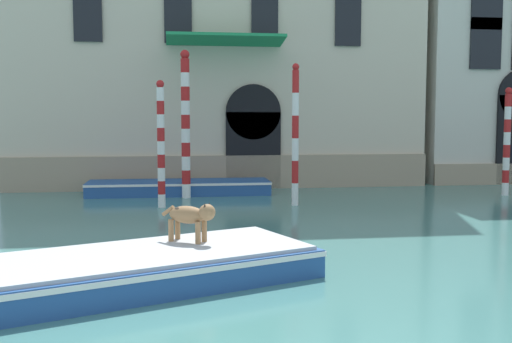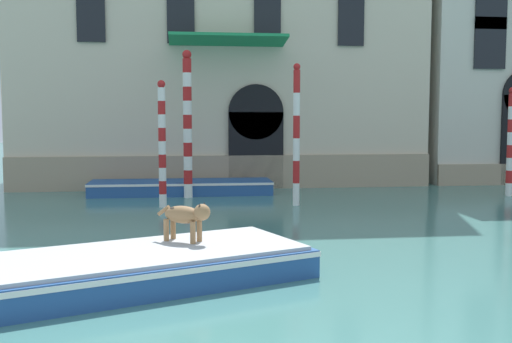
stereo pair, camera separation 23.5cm
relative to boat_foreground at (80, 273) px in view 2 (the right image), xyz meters
name	(u,v)px [view 2 (the right image)]	position (x,y,z in m)	size (l,w,h in m)	color
boat_foreground	(80,273)	(0.00, 0.00, 0.00)	(7.55, 4.75, 0.51)	#234C8C
dog_on_deck	(186,216)	(1.61, 0.98, 0.68)	(0.90, 0.66, 0.68)	#997047
boat_moored_near_palazzo	(181,187)	(1.52, 11.29, -0.03)	(6.14, 1.65, 0.46)	#234C8C
mooring_pole_0	(162,144)	(0.98, 8.39, 1.58)	(0.22, 0.22, 3.67)	white
mooring_pole_1	(188,124)	(1.74, 10.41, 2.13)	(0.29, 0.29, 4.75)	white
mooring_pole_3	(296,134)	(4.90, 8.25, 1.83)	(0.21, 0.21, 4.17)	white
mooring_pole_5	(511,141)	(12.35, 9.53, 1.54)	(0.23, 0.23, 3.59)	white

